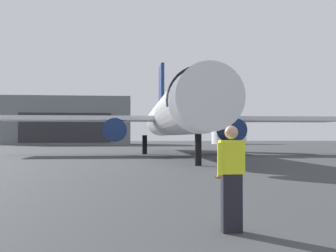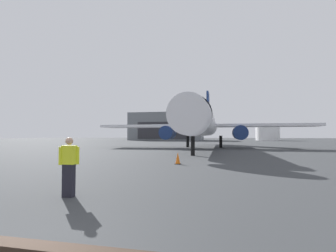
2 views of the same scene
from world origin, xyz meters
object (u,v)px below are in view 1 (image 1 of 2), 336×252
at_px(distant_hangar, 71,122).
at_px(ground_crew_worker, 231,177).
at_px(traffic_cone, 221,169).
at_px(airplane, 174,115).
at_px(fuel_storage_tank, 229,133).

bearing_deg(distant_hangar, ground_crew_worker, -79.79).
bearing_deg(traffic_cone, ground_crew_worker, -101.39).
relative_size(airplane, ground_crew_worker, 18.81).
distance_m(airplane, ground_crew_worker, 27.95).
bearing_deg(fuel_storage_tank, traffic_cone, -103.94).
relative_size(ground_crew_worker, traffic_cone, 2.35).
height_order(airplane, distant_hangar, airplane).
height_order(traffic_cone, fuel_storage_tank, fuel_storage_tank).
bearing_deg(fuel_storage_tank, ground_crew_worker, -103.67).
height_order(traffic_cone, distant_hangar, distant_hangar).
distance_m(distant_hangar, fuel_storage_tank, 33.89).
bearing_deg(fuel_storage_tank, airplane, -108.47).
distance_m(ground_crew_worker, distant_hangar, 80.01).
distance_m(airplane, distant_hangar, 53.38).
distance_m(ground_crew_worker, traffic_cone, 8.84).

